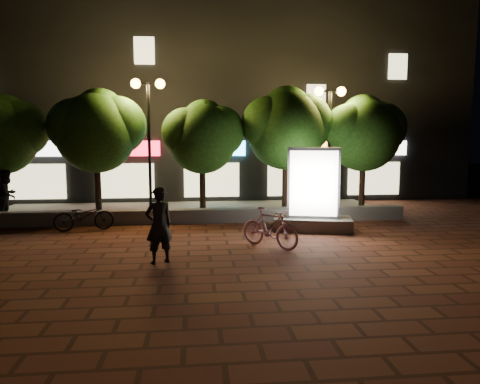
{
  "coord_description": "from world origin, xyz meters",
  "views": [
    {
      "loc": [
        0.19,
        -11.65,
        3.01
      ],
      "look_at": [
        1.57,
        1.5,
        1.41
      ],
      "focal_mm": 32.56,
      "sensor_mm": 36.0,
      "label": 1
    }
  ],
  "objects": [
    {
      "name": "scooter_pink",
      "position": [
        2.26,
        0.12,
        0.56
      ],
      "size": [
        1.69,
        1.7,
        1.12
      ],
      "primitive_type": "imported",
      "rotation": [
        0.0,
        0.0,
        0.78
      ],
      "color": "#C982A3",
      "rests_on": "ground"
    },
    {
      "name": "street_lamp_left",
      "position": [
        -1.5,
        5.2,
        4.03
      ],
      "size": [
        1.26,
        0.36,
        5.18
      ],
      "color": "black",
      "rests_on": "sidewalk"
    },
    {
      "name": "tree_mid",
      "position": [
        0.55,
        5.46,
        3.22
      ],
      "size": [
        3.24,
        2.7,
        4.5
      ],
      "color": "black",
      "rests_on": "sidewalk"
    },
    {
      "name": "tree_left",
      "position": [
        -3.45,
        5.46,
        3.44
      ],
      "size": [
        3.6,
        3.0,
        4.89
      ],
      "color": "black",
      "rests_on": "sidewalk"
    },
    {
      "name": "sidewalk",
      "position": [
        0.0,
        6.5,
        0.04
      ],
      "size": [
        16.0,
        5.0,
        0.08
      ],
      "primitive_type": "cube",
      "color": "#615E5A",
      "rests_on": "ground"
    },
    {
      "name": "rider",
      "position": [
        -0.69,
        -1.12,
        0.94
      ],
      "size": [
        0.82,
        0.71,
        1.89
      ],
      "primitive_type": "imported",
      "rotation": [
        0.0,
        0.0,
        3.59
      ],
      "color": "black",
      "rests_on": "ground"
    },
    {
      "name": "pedestrian",
      "position": [
        -6.59,
        4.84,
        1.01
      ],
      "size": [
        0.83,
        1.0,
        1.86
      ],
      "primitive_type": "imported",
      "rotation": [
        0.0,
        0.0,
        1.42
      ],
      "color": "black",
      "rests_on": "sidewalk"
    },
    {
      "name": "scooter_parked",
      "position": [
        -3.47,
        3.0,
        0.5
      ],
      "size": [
        2.01,
        1.07,
        1.0
      ],
      "primitive_type": "imported",
      "rotation": [
        0.0,
        0.0,
        1.79
      ],
      "color": "black",
      "rests_on": "ground"
    },
    {
      "name": "ground",
      "position": [
        0.0,
        0.0,
        0.0
      ],
      "size": [
        80.0,
        80.0,
        0.0
      ],
      "primitive_type": "plane",
      "color": "#52281A",
      "rests_on": "ground"
    },
    {
      "name": "tree_right",
      "position": [
        3.86,
        5.46,
        3.57
      ],
      "size": [
        3.72,
        3.1,
        5.07
      ],
      "color": "black",
      "rests_on": "sidewalk"
    },
    {
      "name": "street_lamp_right",
      "position": [
        5.5,
        5.2,
        3.89
      ],
      "size": [
        1.26,
        0.36,
        4.98
      ],
      "color": "black",
      "rests_on": "sidewalk"
    },
    {
      "name": "ad_kiosk",
      "position": [
        4.1,
        2.34,
        1.11
      ],
      "size": [
        2.77,
        1.85,
        2.75
      ],
      "color": "#615E5A",
      "rests_on": "ground"
    },
    {
      "name": "retaining_wall",
      "position": [
        0.0,
        4.0,
        0.25
      ],
      "size": [
        16.0,
        0.45,
        0.5
      ],
      "primitive_type": "cube",
      "color": "#615E5A",
      "rests_on": "ground"
    },
    {
      "name": "building_block",
      "position": [
        -0.01,
        12.99,
        5.0
      ],
      "size": [
        28.0,
        8.12,
        11.3
      ],
      "color": "black",
      "rests_on": "ground"
    },
    {
      "name": "tree_far_left",
      "position": [
        -6.95,
        5.46,
        3.29
      ],
      "size": [
        3.36,
        2.8,
        4.63
      ],
      "color": "black",
      "rests_on": "sidewalk"
    },
    {
      "name": "tree_far_right",
      "position": [
        7.05,
        5.46,
        3.37
      ],
      "size": [
        3.48,
        2.9,
        4.76
      ],
      "color": "black",
      "rests_on": "sidewalk"
    }
  ]
}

